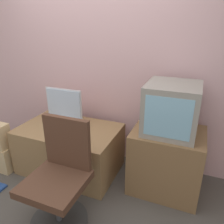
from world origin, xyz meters
name	(u,v)px	position (x,y,z in m)	size (l,w,h in m)	color
ground_plane	(39,218)	(0.00, 0.00, 0.00)	(12.00, 12.00, 0.00)	#4C4742
wall_back	(96,61)	(0.00, 1.32, 1.30)	(4.40, 0.05, 2.60)	beige
desk	(70,149)	(-0.13, 0.80, 0.29)	(1.19, 0.75, 0.57)	#937047
side_stand	(166,160)	(1.03, 0.90, 0.35)	(0.73, 0.58, 0.71)	olive
main_monitor	(64,106)	(-0.24, 0.91, 0.79)	(0.49, 0.19, 0.45)	silver
keyboard	(60,129)	(-0.21, 0.73, 0.58)	(0.30, 0.13, 0.01)	silver
mouse	(77,131)	(0.03, 0.75, 0.59)	(0.07, 0.04, 0.03)	silver
crt_tv	(172,108)	(1.03, 0.91, 0.96)	(0.51, 0.54, 0.50)	gray
office_chair	(60,180)	(0.21, 0.11, 0.43)	(0.53, 0.53, 0.98)	#333333
cardboard_box_lower	(2,158)	(-0.93, 0.46, 0.16)	(0.33, 0.19, 0.32)	#D1B27F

